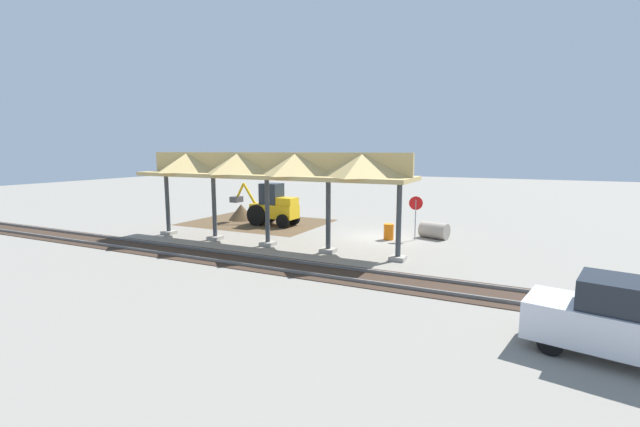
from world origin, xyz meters
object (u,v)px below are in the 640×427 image
object	(u,v)px
stop_sign	(416,209)
backhoe	(273,206)
distant_parked_car	(627,321)
concrete_pipe	(434,230)
traffic_barrel	(389,232)

from	to	relation	value
stop_sign	backhoe	world-z (taller)	backhoe
distant_parked_car	concrete_pipe	bearing A→B (deg)	-61.09
backhoe	concrete_pipe	distance (m)	10.73
distant_parked_car	traffic_barrel	xyz separation A→B (m)	(9.22, -11.16, -0.53)
backhoe	distant_parked_car	size ratio (longest dim) A/B	1.14
backhoe	concrete_pipe	world-z (taller)	backhoe
backhoe	distant_parked_car	bearing A→B (deg)	145.04
stop_sign	traffic_barrel	world-z (taller)	stop_sign
stop_sign	traffic_barrel	bearing A→B (deg)	20.20
stop_sign	distant_parked_car	distance (m)	14.08
concrete_pipe	distant_parked_car	size ratio (longest dim) A/B	0.39
backhoe	concrete_pipe	xyz separation A→B (m)	(-10.70, -0.28, -0.81)
distant_parked_car	traffic_barrel	distance (m)	14.48
backhoe	distant_parked_car	distance (m)	21.57
backhoe	stop_sign	bearing A→B (deg)	175.97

